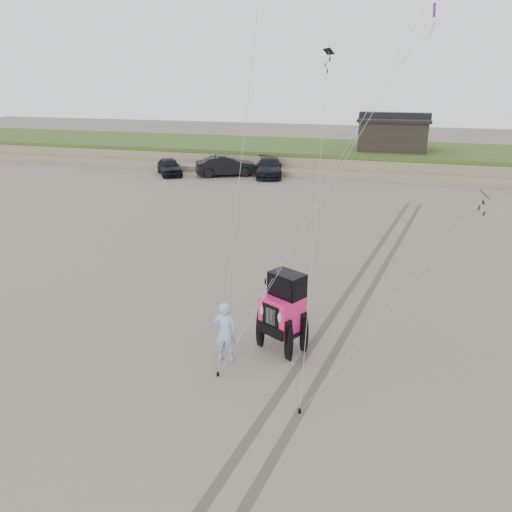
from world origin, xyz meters
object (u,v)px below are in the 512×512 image
(cabin, at_px, (393,133))
(truck_b, at_px, (226,166))
(truck_a, at_px, (169,167))
(man, at_px, (225,332))
(truck_c, at_px, (269,167))
(jeep, at_px, (282,320))

(cabin, bearing_deg, truck_b, -149.16)
(truck_b, bearing_deg, truck_a, 74.59)
(cabin, relative_size, man, 3.30)
(truck_a, height_order, man, man)
(cabin, height_order, truck_c, cabin)
(truck_b, bearing_deg, truck_c, -103.32)
(cabin, xyz_separation_m, truck_a, (-18.52, -9.07, -2.50))
(man, bearing_deg, truck_a, -67.35)
(truck_c, distance_m, jeep, 29.08)
(cabin, height_order, jeep, cabin)
(cabin, bearing_deg, truck_a, -153.92)
(cabin, bearing_deg, jeep, -93.42)
(cabin, relative_size, jeep, 1.17)
(cabin, distance_m, truck_a, 20.77)
(man, bearing_deg, truck_c, -83.66)
(jeep, distance_m, man, 1.87)
(truck_b, relative_size, jeep, 0.97)
(truck_a, relative_size, truck_c, 0.80)
(truck_b, distance_m, truck_c, 3.70)
(cabin, bearing_deg, truck_c, -143.93)
(cabin, distance_m, truck_b, 15.98)
(cabin, xyz_separation_m, truck_b, (-13.57, -8.10, -2.36))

